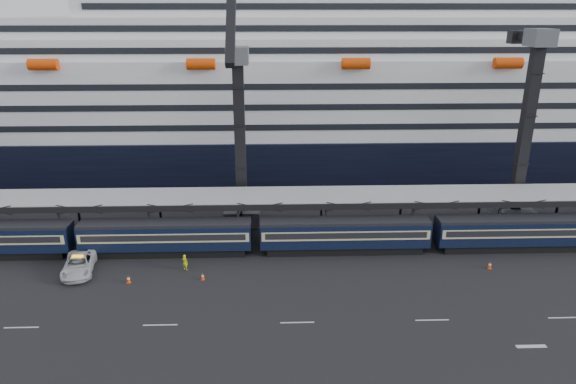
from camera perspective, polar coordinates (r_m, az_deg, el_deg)
name	(u,v)px	position (r m, az deg, el deg)	size (l,w,h in m)	color
ground	(440,296)	(52.47, 16.57, -11.03)	(260.00, 260.00, 0.00)	black
lane_markings	(552,326)	(51.59, 27.24, -13.10)	(111.00, 4.27, 0.02)	beige
train	(374,233)	(58.90, 9.53, -4.55)	(133.05, 3.00, 4.05)	black
canopy	(408,195)	(62.44, 13.19, -0.38)	(130.00, 6.25, 5.53)	gray
cruise_ship	(358,94)	(90.94, 7.82, 10.74)	(214.09, 28.84, 34.00)	black
crane_dark_near	(240,133)	(62.98, -5.40, 6.57)	(4.50, 17.75, 35.08)	#4D4F55
crane_dark_mid	(529,121)	(68.95, 25.20, 7.15)	(4.50, 18.24, 39.64)	#4D4F55
pickup_truck	(79,264)	(58.43, -22.23, -7.46)	(2.93, 6.35, 1.77)	silver
worker	(185,262)	(55.72, -11.38, -7.65)	(0.63, 0.42, 1.74)	#E0F60C
traffic_cone_b	(128,279)	(54.83, -17.32, -9.20)	(0.43, 0.43, 0.85)	#E74007
traffic_cone_c	(203,276)	(53.69, -9.46, -9.21)	(0.38, 0.38, 0.77)	#E74007
traffic_cone_d	(490,265)	(59.13, 21.51, -7.54)	(0.42, 0.42, 0.84)	#E74007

